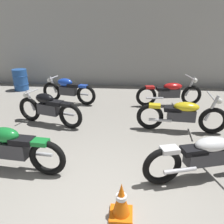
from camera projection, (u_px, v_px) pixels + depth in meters
The scene contains 10 objects.
ground_plane at pixel (95, 219), 3.00m from camera, with size 60.00×60.00×0.00m, color gray.
back_wall at pixel (122, 43), 9.16m from camera, with size 13.36×0.24×3.60m, color #B2B2AD.
motorcycle_left_row_0 at pixel (12, 148), 3.85m from camera, with size 1.97×0.48×0.88m.
motorcycle_left_row_1 at pixel (48, 108), 5.73m from camera, with size 1.92×0.72×0.88m.
motorcycle_left_row_2 at pixel (68, 90), 7.36m from camera, with size 1.94×0.63×0.88m.
motorcycle_right_row_0 at pixel (206, 155), 3.65m from camera, with size 2.11×0.89×0.97m.
motorcycle_right_row_1 at pixel (182, 114), 5.34m from camera, with size 2.17×0.68×0.97m.
motorcycle_right_row_2 at pixel (170, 92), 7.10m from camera, with size 2.16×0.71×0.97m.
oil_drum at pixel (20, 80), 8.90m from camera, with size 0.59×0.59×0.85m.
traffic_cone at pixel (121, 200), 2.96m from camera, with size 0.32×0.32×0.54m.
Camera 1 is at (0.44, -2.23, 2.45)m, focal length 35.15 mm.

